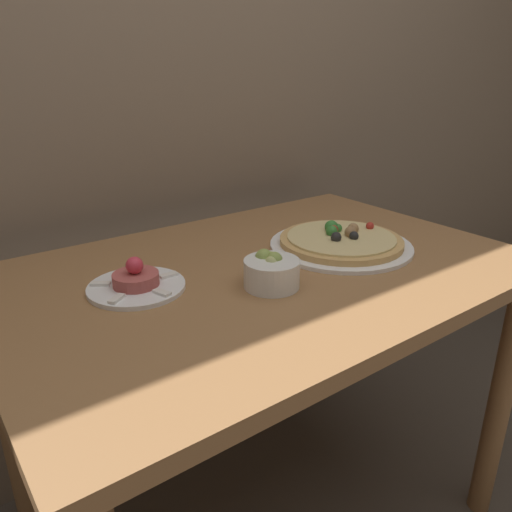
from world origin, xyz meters
TOP-DOWN VIEW (x-y plane):
  - back_wall at (0.00, 0.93)m, footprint 8.00×0.05m
  - dining_table at (0.00, 0.40)m, footprint 1.21×0.81m
  - pizza_plate at (0.23, 0.39)m, footprint 0.36×0.36m
  - tartare_plate at (-0.29, 0.46)m, footprint 0.20×0.20m
  - small_bowl at (-0.06, 0.31)m, footprint 0.12×0.12m

SIDE VIEW (x-z plane):
  - dining_table at x=0.00m, z-range 0.28..1.07m
  - tartare_plate at x=-0.29m, z-range 0.77..0.84m
  - pizza_plate at x=0.23m, z-range 0.78..0.84m
  - small_bowl at x=-0.06m, z-range 0.79..0.86m
  - back_wall at x=0.00m, z-range 0.00..2.60m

